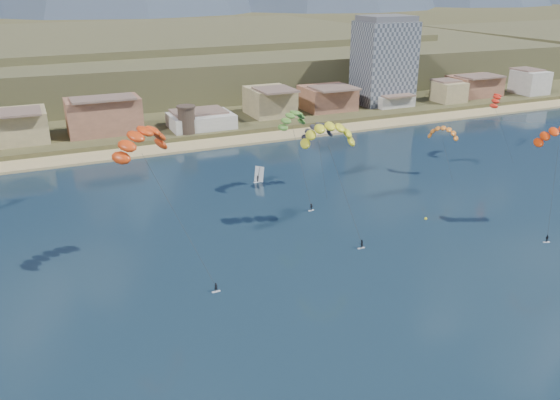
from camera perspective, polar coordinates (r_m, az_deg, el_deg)
name	(u,v)px	position (r m, az deg, el deg)	size (l,w,h in m)	color
ground	(374,345)	(82.22, 9.36, -14.08)	(2400.00, 2400.00, 0.00)	black
beach	(179,147)	(172.15, -10.07, 5.22)	(2200.00, 12.00, 0.90)	tan
land	(60,28)	(618.04, -21.08, 15.70)	(2200.00, 900.00, 4.00)	brown
foothills	(157,59)	(296.36, -12.18, 13.56)	(940.00, 210.00, 18.00)	brown
town	(27,123)	(181.35, -23.94, 7.06)	(400.00, 24.00, 12.00)	beige
apartment_tower	(384,61)	(222.80, 10.32, 13.49)	(20.00, 16.00, 32.00)	gray
watchtower	(187,119)	(179.30, -9.29, 7.94)	(5.82, 5.82, 8.60)	#47382D
kitesurfer_red	(141,136)	(94.30, -13.73, 6.17)	(14.19, 17.84, 27.76)	silver
kitesurfer_yellow	(329,131)	(110.26, 4.89, 6.87)	(11.91, 15.62, 23.52)	silver
kitesurfer_green	(293,117)	(129.51, 1.27, 8.25)	(9.29, 16.33, 21.42)	silver
distant_kite_dark	(318,128)	(133.01, 3.80, 7.18)	(8.96, 6.29, 17.67)	#262626
distant_kite_orange	(443,130)	(149.45, 15.97, 6.68)	(7.45, 7.94, 14.50)	#262626
distant_kite_red	(495,98)	(167.39, 20.68, 9.52)	(7.58, 7.72, 19.25)	#262626
windsurfer	(258,177)	(140.71, -2.17, 2.28)	(2.25, 2.46, 3.90)	silver
buoy	(426,219)	(123.29, 14.33, -1.81)	(0.60, 0.60, 0.60)	yellow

